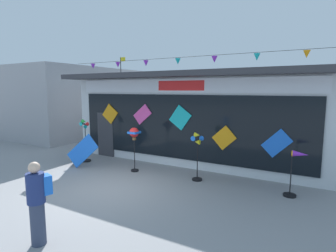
# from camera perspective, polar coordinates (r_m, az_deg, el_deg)

# --- Properties ---
(ground_plane) EXTENTS (80.00, 80.00, 0.00)m
(ground_plane) POSITION_cam_1_polar(r_m,az_deg,el_deg) (8.90, -11.71, -12.51)
(ground_plane) COLOR gray
(kite_shop_building) EXTENTS (11.09, 6.35, 4.98)m
(kite_shop_building) POSITION_cam_1_polar(r_m,az_deg,el_deg) (12.87, 8.04, 2.41)
(kite_shop_building) COLOR silver
(kite_shop_building) RESTS_ON ground_plane
(wind_spinner_far_left) EXTENTS (0.39, 0.38, 1.81)m
(wind_spinner_far_left) POSITION_cam_1_polar(r_m,az_deg,el_deg) (11.93, -17.14, -2.04)
(wind_spinner_far_left) COLOR black
(wind_spinner_far_left) RESTS_ON ground_plane
(wind_spinner_left) EXTENTS (0.36, 0.36, 1.66)m
(wind_spinner_left) POSITION_cam_1_polar(r_m,az_deg,el_deg) (10.07, -7.15, -2.12)
(wind_spinner_left) COLOR black
(wind_spinner_left) RESTS_ON ground_plane
(wind_spinner_center_left) EXTENTS (0.40, 0.34, 1.65)m
(wind_spinner_center_left) POSITION_cam_1_polar(r_m,az_deg,el_deg) (9.07, 6.18, -4.94)
(wind_spinner_center_left) COLOR black
(wind_spinner_center_left) RESTS_ON ground_plane
(wind_spinner_center_right) EXTENTS (0.60, 0.36, 1.35)m
(wind_spinner_center_right) POSITION_cam_1_polar(r_m,az_deg,el_deg) (8.52, 25.36, -8.37)
(wind_spinner_center_right) COLOR black
(wind_spinner_center_right) RESTS_ON ground_plane
(person_mid_plaza) EXTENTS (0.38, 0.48, 1.68)m
(person_mid_plaza) POSITION_cam_1_polar(r_m,az_deg,el_deg) (6.04, -25.84, -14.10)
(person_mid_plaza) COLOR #333D56
(person_mid_plaza) RESTS_ON ground_plane
(display_kite_on_ground) EXTENTS (1.35, 0.37, 1.35)m
(display_kite_on_ground) POSITION_cam_1_polar(r_m,az_deg,el_deg) (11.08, -17.58, -5.03)
(display_kite_on_ground) COLOR blue
(display_kite_on_ground) RESTS_ON ground_plane
(neighbour_building) EXTENTS (7.20, 9.24, 4.46)m
(neighbour_building) POSITION_cam_1_polar(r_m,az_deg,el_deg) (20.85, -19.83, 5.00)
(neighbour_building) COLOR #99999E
(neighbour_building) RESTS_ON ground_plane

